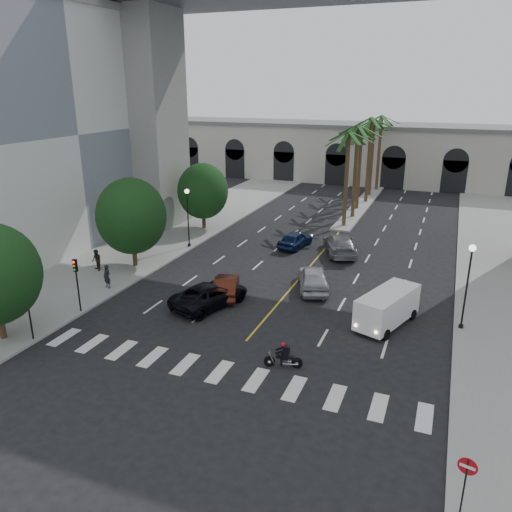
% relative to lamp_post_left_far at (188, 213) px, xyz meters
% --- Properties ---
extents(ground, '(140.00, 140.00, 0.00)m').
position_rel_lamp_post_left_far_xyz_m(ground, '(11.40, -16.00, -3.22)').
color(ground, black).
rests_on(ground, ground).
extents(sidewalk_left, '(8.00, 100.00, 0.15)m').
position_rel_lamp_post_left_far_xyz_m(sidewalk_left, '(-3.60, -1.00, -3.15)').
color(sidewalk_left, gray).
rests_on(sidewalk_left, ground).
extents(median, '(2.00, 24.00, 0.20)m').
position_rel_lamp_post_left_far_xyz_m(median, '(11.40, 22.00, -3.12)').
color(median, gray).
rests_on(median, ground).
extents(building_left, '(16.50, 32.50, 20.60)m').
position_rel_lamp_post_left_far_xyz_m(building_left, '(-15.60, -4.00, 7.09)').
color(building_left, white).
rests_on(building_left, ground).
extents(pier_building, '(71.00, 10.50, 8.50)m').
position_rel_lamp_post_left_far_xyz_m(pier_building, '(11.40, 39.00, 1.04)').
color(pier_building, beige).
rests_on(pier_building, ground).
extents(bridge, '(75.00, 13.00, 26.00)m').
position_rel_lamp_post_left_far_xyz_m(bridge, '(14.82, 6.00, 15.29)').
color(bridge, gray).
rests_on(bridge, ground).
extents(palm_a, '(3.20, 3.20, 10.30)m').
position_rel_lamp_post_left_far_xyz_m(palm_a, '(11.40, 12.00, 5.88)').
color(palm_a, '#47331E').
rests_on(palm_a, ground).
extents(palm_b, '(3.20, 3.20, 10.60)m').
position_rel_lamp_post_left_far_xyz_m(palm_b, '(11.50, 16.00, 6.15)').
color(palm_b, '#47331E').
rests_on(palm_b, ground).
extents(palm_c, '(3.20, 3.20, 10.10)m').
position_rel_lamp_post_left_far_xyz_m(palm_c, '(11.20, 20.00, 5.69)').
color(palm_c, '#47331E').
rests_on(palm_c, ground).
extents(palm_d, '(3.20, 3.20, 10.90)m').
position_rel_lamp_post_left_far_xyz_m(palm_d, '(11.55, 24.00, 6.43)').
color(palm_d, '#47331E').
rests_on(palm_d, ground).
extents(palm_e, '(3.20, 3.20, 10.40)m').
position_rel_lamp_post_left_far_xyz_m(palm_e, '(11.30, 28.00, 5.97)').
color(palm_e, '#47331E').
rests_on(palm_e, ground).
extents(palm_f, '(3.20, 3.20, 10.70)m').
position_rel_lamp_post_left_far_xyz_m(palm_f, '(11.60, 32.00, 6.24)').
color(palm_f, '#47331E').
rests_on(palm_f, ground).
extents(street_tree_mid, '(5.44, 5.44, 7.21)m').
position_rel_lamp_post_left_far_xyz_m(street_tree_mid, '(-1.60, -6.00, 0.99)').
color(street_tree_mid, '#382616').
rests_on(street_tree_mid, ground).
extents(street_tree_far, '(5.04, 5.04, 6.68)m').
position_rel_lamp_post_left_far_xyz_m(street_tree_far, '(-1.60, 6.00, 0.68)').
color(street_tree_far, '#382616').
rests_on(street_tree_far, ground).
extents(lamp_post_left_far, '(0.40, 0.40, 5.35)m').
position_rel_lamp_post_left_far_xyz_m(lamp_post_left_far, '(0.00, 0.00, 0.00)').
color(lamp_post_left_far, black).
rests_on(lamp_post_left_far, ground).
extents(lamp_post_right, '(0.40, 0.40, 5.35)m').
position_rel_lamp_post_left_far_xyz_m(lamp_post_right, '(22.80, -8.00, 0.00)').
color(lamp_post_right, black).
rests_on(lamp_post_right, ground).
extents(traffic_signal_near, '(0.25, 0.18, 3.65)m').
position_rel_lamp_post_left_far_xyz_m(traffic_signal_near, '(0.10, -18.50, -0.71)').
color(traffic_signal_near, black).
rests_on(traffic_signal_near, ground).
extents(traffic_signal_far, '(0.25, 0.18, 3.65)m').
position_rel_lamp_post_left_far_xyz_m(traffic_signal_far, '(0.10, -14.50, -0.71)').
color(traffic_signal_far, black).
rests_on(traffic_signal_far, ground).
extents(motorcycle_rider, '(1.98, 0.70, 1.46)m').
position_rel_lamp_post_left_far_xyz_m(motorcycle_rider, '(14.33, -15.86, -2.56)').
color(motorcycle_rider, black).
rests_on(motorcycle_rider, ground).
extents(car_a, '(3.60, 5.41, 1.71)m').
position_rel_lamp_post_left_far_xyz_m(car_a, '(12.90, -5.19, -2.37)').
color(car_a, '#A7A8AC').
rests_on(car_a, ground).
extents(car_b, '(2.92, 4.64, 1.44)m').
position_rel_lamp_post_left_far_xyz_m(car_b, '(7.63, -8.49, -2.50)').
color(car_b, '#44170D').
rests_on(car_b, ground).
extents(car_c, '(4.31, 6.17, 1.57)m').
position_rel_lamp_post_left_far_xyz_m(car_c, '(7.30, -10.39, -2.44)').
color(car_c, black).
rests_on(car_c, ground).
extents(car_d, '(4.29, 6.28, 1.69)m').
position_rel_lamp_post_left_far_xyz_m(car_d, '(12.90, 3.41, -2.38)').
color(car_d, slate).
rests_on(car_d, ground).
extents(car_e, '(2.46, 4.59, 1.49)m').
position_rel_lamp_post_left_far_xyz_m(car_e, '(8.79, 3.67, -2.48)').
color(car_e, '#10214A').
rests_on(car_e, ground).
extents(cargo_van, '(3.44, 5.35, 2.14)m').
position_rel_lamp_post_left_far_xyz_m(cargo_van, '(18.53, -8.98, -2.03)').
color(cargo_van, white).
rests_on(cargo_van, ground).
extents(pedestrian_a, '(0.69, 0.53, 1.69)m').
position_rel_lamp_post_left_far_xyz_m(pedestrian_a, '(-0.72, -10.65, -2.23)').
color(pedestrian_a, black).
rests_on(pedestrian_a, sidewalk_left).
extents(pedestrian_b, '(1.01, 0.94, 1.67)m').
position_rel_lamp_post_left_far_xyz_m(pedestrian_b, '(-3.71, -8.03, -2.24)').
color(pedestrian_b, black).
rests_on(pedestrian_b, sidewalk_left).
extents(do_not_enter_sign, '(0.63, 0.17, 2.59)m').
position_rel_lamp_post_left_far_xyz_m(do_not_enter_sign, '(22.85, -22.85, -1.34)').
color(do_not_enter_sign, black).
rests_on(do_not_enter_sign, ground).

